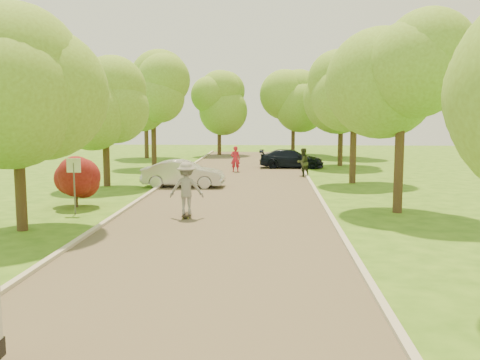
% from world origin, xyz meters
% --- Properties ---
extents(ground, '(100.00, 100.00, 0.00)m').
position_xyz_m(ground, '(0.00, 0.00, 0.00)').
color(ground, '#326217').
rests_on(ground, ground).
extents(road, '(8.00, 60.00, 0.01)m').
position_xyz_m(road, '(0.00, 8.00, 0.01)').
color(road, '#4C4438').
rests_on(road, ground).
extents(curb_left, '(0.18, 60.00, 0.12)m').
position_xyz_m(curb_left, '(-4.05, 8.00, 0.06)').
color(curb_left, '#B2AD9E').
rests_on(curb_left, ground).
extents(curb_right, '(0.18, 60.00, 0.12)m').
position_xyz_m(curb_right, '(4.05, 8.00, 0.06)').
color(curb_right, '#B2AD9E').
rests_on(curb_right, ground).
extents(street_sign, '(0.55, 0.06, 2.17)m').
position_xyz_m(street_sign, '(-5.80, 4.00, 1.56)').
color(street_sign, '#59595E').
rests_on(street_sign, ground).
extents(red_shrub, '(1.70, 1.70, 1.95)m').
position_xyz_m(red_shrub, '(-6.30, 5.50, 1.10)').
color(red_shrub, '#382619').
rests_on(red_shrub, ground).
extents(tree_l_mida, '(4.71, 4.60, 7.39)m').
position_xyz_m(tree_l_mida, '(-6.30, 1.00, 5.17)').
color(tree_l_mida, '#382619').
rests_on(tree_l_mida, ground).
extents(tree_l_midb, '(4.30, 4.20, 6.62)m').
position_xyz_m(tree_l_midb, '(-6.81, 12.00, 4.59)').
color(tree_l_midb, '#382619').
rests_on(tree_l_midb, ground).
extents(tree_l_far, '(4.92, 4.80, 7.79)m').
position_xyz_m(tree_l_far, '(-6.39, 22.00, 5.47)').
color(tree_l_far, '#382619').
rests_on(tree_l_far, ground).
extents(tree_r_mida, '(5.13, 5.00, 7.95)m').
position_xyz_m(tree_r_mida, '(7.02, 5.00, 5.54)').
color(tree_r_mida, '#382619').
rests_on(tree_r_mida, ground).
extents(tree_r_midb, '(4.51, 4.40, 7.01)m').
position_xyz_m(tree_r_midb, '(6.60, 14.00, 4.88)').
color(tree_r_midb, '#382619').
rests_on(tree_r_midb, ground).
extents(tree_r_far, '(5.33, 5.20, 8.34)m').
position_xyz_m(tree_r_far, '(7.23, 24.00, 5.83)').
color(tree_r_far, '#382619').
rests_on(tree_r_far, ground).
extents(tree_bg_a, '(5.12, 5.00, 7.72)m').
position_xyz_m(tree_bg_a, '(-8.78, 30.00, 5.31)').
color(tree_bg_a, '#382619').
rests_on(tree_bg_a, ground).
extents(tree_bg_b, '(5.12, 5.00, 7.95)m').
position_xyz_m(tree_bg_b, '(8.22, 32.00, 5.54)').
color(tree_bg_b, '#382619').
rests_on(tree_bg_b, ground).
extents(tree_bg_c, '(4.92, 4.80, 7.33)m').
position_xyz_m(tree_bg_c, '(-2.79, 34.00, 5.02)').
color(tree_bg_c, '#382619').
rests_on(tree_bg_c, ground).
extents(tree_bg_d, '(5.12, 5.00, 7.72)m').
position_xyz_m(tree_bg_d, '(4.22, 36.00, 5.31)').
color(tree_bg_d, '#382619').
rests_on(tree_bg_d, ground).
extents(silver_sedan, '(4.37, 1.62, 1.43)m').
position_xyz_m(silver_sedan, '(-2.82, 11.82, 0.71)').
color(silver_sedan, '#B9B8BD').
rests_on(silver_sedan, ground).
extents(dark_sedan, '(4.61, 1.94, 1.33)m').
position_xyz_m(dark_sedan, '(3.30, 22.16, 0.67)').
color(dark_sedan, black).
rests_on(dark_sedan, ground).
extents(longboard, '(0.32, 1.02, 0.12)m').
position_xyz_m(longboard, '(-1.35, 3.52, 0.11)').
color(longboard, black).
rests_on(longboard, ground).
extents(skateboarder, '(1.30, 0.78, 1.96)m').
position_xyz_m(skateboarder, '(-1.35, 3.52, 1.11)').
color(skateboarder, gray).
rests_on(skateboarder, longboard).
extents(person_striped, '(0.63, 0.42, 1.73)m').
position_xyz_m(person_striped, '(-0.54, 19.40, 0.86)').
color(person_striped, red).
rests_on(person_striped, ground).
extents(person_olive, '(1.09, 1.05, 1.76)m').
position_xyz_m(person_olive, '(3.80, 16.98, 0.88)').
color(person_olive, '#2B331E').
rests_on(person_olive, ground).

